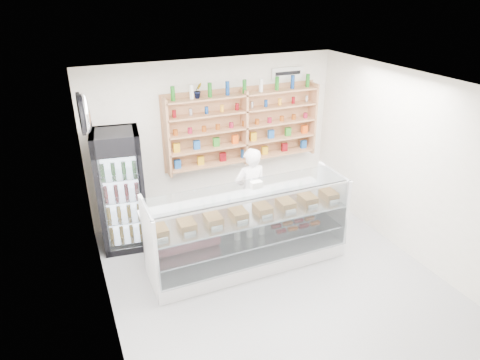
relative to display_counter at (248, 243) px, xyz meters
name	(u,v)px	position (x,y,z in m)	size (l,w,h in m)	color
room	(283,198)	(0.18, -0.67, 1.04)	(5.00, 5.00, 5.00)	#9E9EA2
display_counter	(248,243)	(0.00, 0.00, 0.00)	(2.96, 0.89, 1.29)	white
shop_worker	(250,192)	(0.41, 0.79, 0.41)	(0.56, 0.37, 1.54)	white
drinks_cooler	(121,191)	(-1.59, 1.26, 0.62)	(0.78, 0.77, 1.94)	black
wall_shelving	(244,127)	(0.68, 1.67, 1.24)	(2.84, 0.28, 1.33)	tan
potted_plant	(198,90)	(-0.14, 1.67, 1.97)	(0.14, 0.11, 0.26)	#1E6626
security_mirror	(85,113)	(-1.99, 0.53, 2.09)	(0.15, 0.50, 0.50)	silver
wall_sign	(288,73)	(1.58, 1.80, 2.09)	(0.62, 0.03, 0.20)	white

